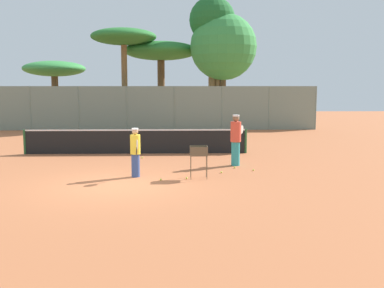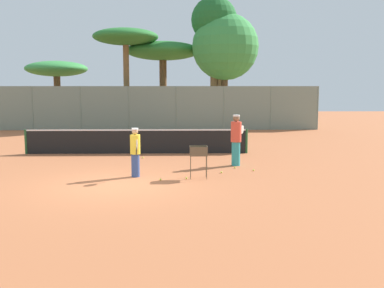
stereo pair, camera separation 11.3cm
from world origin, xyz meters
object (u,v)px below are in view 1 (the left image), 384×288
player_red_cap (236,139)px  parked_car (129,117)px  tennis_net (136,141)px  ball_cart (199,154)px  player_white_outfit (135,152)px

player_red_cap → parked_car: size_ratio=0.45×
tennis_net → player_red_cap: size_ratio=5.16×
ball_cart → tennis_net: bearing=114.8°
tennis_net → player_white_outfit: 5.18m
player_white_outfit → parked_car: size_ratio=0.38×
player_white_outfit → ball_cart: bearing=70.0°
tennis_net → player_white_outfit: size_ratio=6.12×
tennis_net → player_white_outfit: player_white_outfit is taller
player_red_cap → ball_cart: bearing=178.9°
parked_car → player_red_cap: bearing=-71.1°
player_white_outfit → player_red_cap: player_red_cap is taller
player_white_outfit → tennis_net: bearing=173.2°
parked_car → player_white_outfit: bearing=-83.1°
tennis_net → parked_car: size_ratio=2.33×
player_red_cap → parked_car: 17.96m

